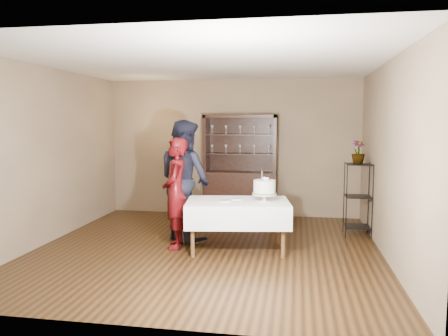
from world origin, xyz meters
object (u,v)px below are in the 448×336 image
Objects in this scene: plant_etagere at (358,196)px; man at (185,180)px; cake at (264,188)px; potted_plant at (358,152)px; cake_table at (238,213)px; woman at (176,193)px; china_hutch at (240,184)px.

man is at bearing -166.40° from plant_etagere.
cake is 1.27× the size of potted_plant.
cake is (1.30, -0.50, -0.02)m from man.
potted_plant is (1.81, 1.21, 0.82)m from cake_table.
man is 4.98× the size of potted_plant.
potted_plant is at bearing 110.61° from plant_etagere.
potted_plant is at bearing 102.97° from woman.
woman is (-0.68, -2.21, 0.15)m from china_hutch.
china_hutch reaches higher than plant_etagere.
woman is 0.86× the size of man.
cake is at bearing 79.49° from woman.
plant_etagere is 0.76× the size of cake_table.
woman is (-2.76, -1.16, 0.17)m from plant_etagere.
woman is at bearing -157.14° from plant_etagere.
potted_plant is at bearing -26.20° from china_hutch.
man is at bearing -111.23° from china_hutch.
cake reaches higher than plant_etagere.
china_hutch is at bearing 152.42° from woman.
plant_etagere is at bearing -26.83° from china_hutch.
woman reaches higher than cake.
cake is (0.38, 0.02, 0.37)m from cake_table.
china_hutch reaches higher than cake.
woman is at bearing -179.90° from cake.
potted_plant is at bearing -126.39° from man.
china_hutch is 5.25× the size of potted_plant.
cake_table is 0.96m from woman.
china_hutch is 2.25m from cake_table.
cake is 1.92m from potted_plant.
plant_etagere is 0.63× the size of man.
china_hutch reaches higher than cake_table.
cake_table is at bearing -177.46° from cake.
cake is at bearing -140.17° from potted_plant.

